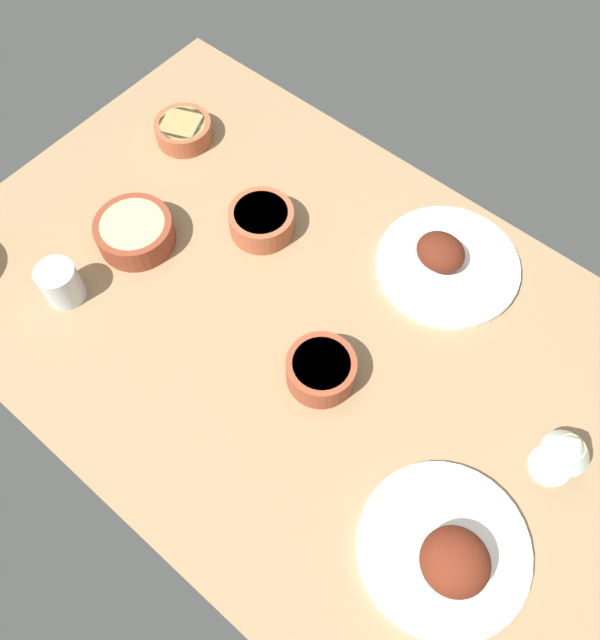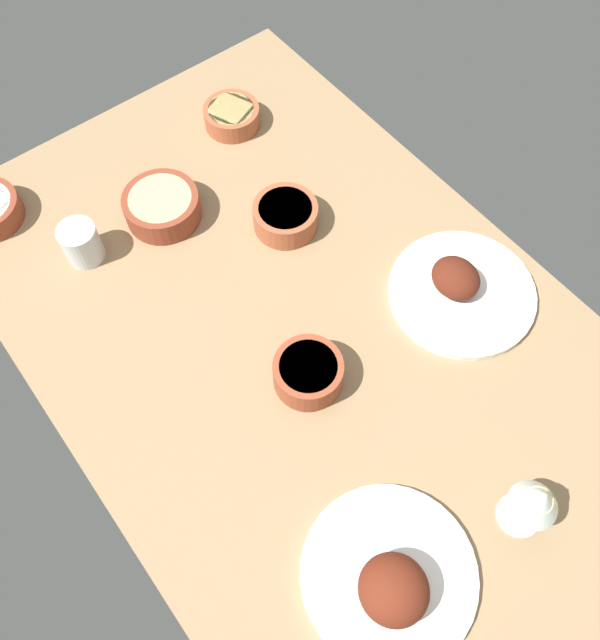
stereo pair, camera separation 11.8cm
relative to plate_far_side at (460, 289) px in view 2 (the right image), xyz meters
The scene contains 9 objects.
dining_table 31.00cm from the plate_far_side, 64.52° to the left, with size 140.00×90.00×4.00cm, color #937551.
plate_far_side is the anchor object (origin of this frame).
plate_center_main 53.83cm from the plate_far_side, 123.92° to the left, with size 27.06×27.06×9.35cm.
bowl_onions 36.71cm from the plate_far_side, 25.48° to the left, with size 12.91×12.91×5.48cm.
bowl_sauce 33.69cm from the plate_far_side, 83.60° to the left, with size 12.22×12.22×5.97cm.
bowl_potatoes 60.50cm from the plate_far_side, 33.91° to the left, with size 15.21×15.21×5.58cm.
bowl_pasta 62.86cm from the plate_far_side, ahead, with size 12.19×12.19×4.55cm.
wine_glass 42.30cm from the plate_far_side, 148.31° to the left, with size 7.60×7.60×14.00cm.
water_tumbler 72.43cm from the plate_far_side, 44.74° to the left, with size 7.38×7.38×7.98cm, color silver.
Camera 2 is at (-44.43, 34.95, 109.79)cm, focal length 36.46 mm.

